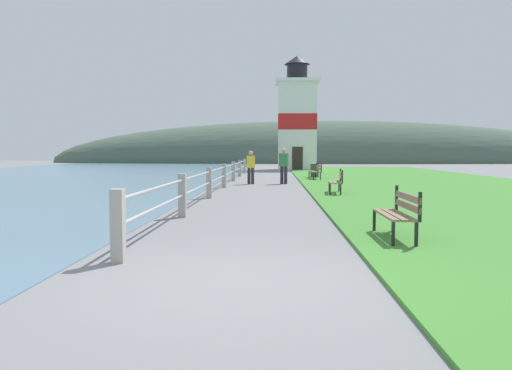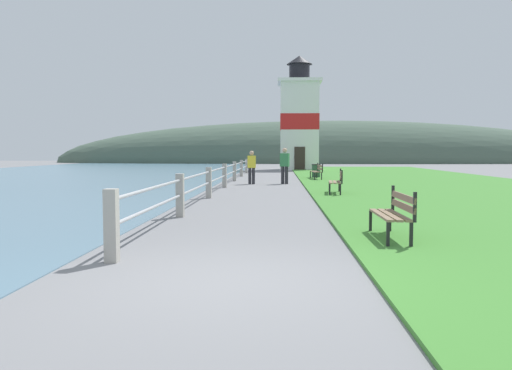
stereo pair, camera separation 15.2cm
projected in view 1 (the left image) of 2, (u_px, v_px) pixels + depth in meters
name	position (u px, v px, depth m)	size (l,w,h in m)	color
ground_plane	(232.00, 282.00, 6.07)	(160.00, 160.00, 0.00)	slate
grass_verge	(428.00, 184.00, 23.78)	(12.00, 54.16, 0.06)	#428433
seawall_railing	(224.00, 174.00, 21.90)	(0.18, 29.87, 1.06)	#A8A399
park_bench_near	(399.00, 211.00, 8.81)	(0.48, 1.61, 0.94)	#846B51
park_bench_midway	(337.00, 180.00, 18.30)	(0.61, 1.66, 0.94)	#846B51
park_bench_far	(316.00, 170.00, 27.93)	(0.60, 1.83, 0.94)	#846B51
lighthouse	(297.00, 120.00, 43.63)	(3.74, 3.74, 9.91)	white
person_strolling	(251.00, 166.00, 24.33)	(0.42, 0.26, 1.63)	#28282D
person_by_railing	(284.00, 164.00, 24.46)	(0.48, 0.34, 1.77)	#28282D
trash_bin	(315.00, 171.00, 29.86)	(0.54, 0.54, 0.84)	#2D5138
distant_hillside	(327.00, 163.00, 71.68)	(80.00, 16.00, 12.00)	#475B4C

